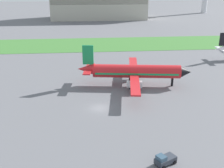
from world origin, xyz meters
TOP-DOWN VIEW (x-y plane):
  - ground_plane at (0.00, 0.00)m, footprint 600.00×600.00m
  - grass_taxiway_strip at (0.00, 66.88)m, footprint 360.00×28.00m
  - airplane_midfield_jet at (10.52, 14.16)m, footprint 31.81×32.32m
  - pushback_tug_near_gate at (9.65, -22.54)m, footprint 4.02×3.35m

SIDE VIEW (x-z plane):
  - ground_plane at x=0.00m, z-range 0.00..0.00m
  - grass_taxiway_strip at x=0.00m, z-range 0.00..0.08m
  - pushback_tug_near_gate at x=9.65m, z-range -0.06..1.89m
  - airplane_midfield_jet at x=10.52m, z-range -1.60..9.84m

